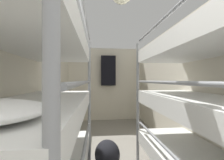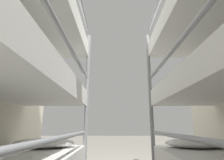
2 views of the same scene
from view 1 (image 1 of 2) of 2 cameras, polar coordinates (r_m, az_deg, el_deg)
The scene contains 7 objects.
wall_left at distance 2.40m, azimuth -27.53°, elevation -3.07°, with size 0.06×4.94×2.22m.
wall_right at distance 2.64m, azimuth 26.50°, elevation -2.79°, with size 0.06×4.94×2.22m.
wall_back at distance 4.67m, azimuth -2.60°, elevation -1.57°, with size 2.35×0.06×2.22m.
bunk_stack_left_near at distance 1.38m, azimuth -26.49°, elevation -9.97°, with size 0.77×1.92×1.84m.
bunk_stack_right_near at distance 1.63m, azimuth 32.36°, elevation -8.41°, with size 0.77×1.92×1.84m.
duffel_bag at distance 2.40m, azimuth -1.81°, elevation -26.25°, with size 0.36×0.50×0.36m.
hanging_coat at distance 4.54m, azimuth -1.43°, elevation 3.58°, with size 0.44×0.12×0.90m.
Camera 1 is at (-0.26, 0.18, 1.24)m, focal length 24.00 mm.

